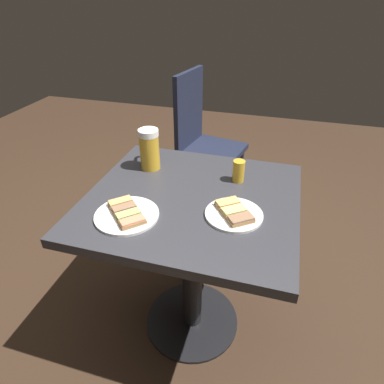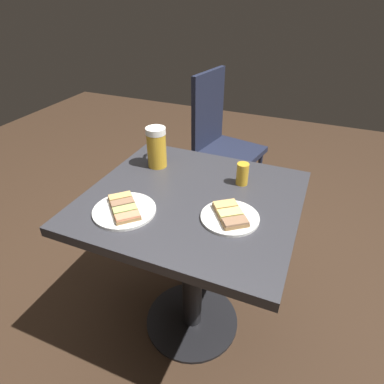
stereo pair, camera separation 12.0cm
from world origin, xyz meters
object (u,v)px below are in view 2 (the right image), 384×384
(beer_glass_small, at_px, (242,174))
(beer_mug, at_px, (157,147))
(plate_far, at_px, (124,209))
(plate_near, at_px, (230,216))
(cafe_chair, at_px, (220,138))

(beer_glass_small, bearing_deg, beer_mug, -91.57)
(plate_far, bearing_deg, beer_glass_small, 136.32)
(plate_far, distance_m, beer_mug, 0.36)
(plate_near, distance_m, beer_mug, 0.47)
(plate_near, distance_m, cafe_chair, 1.14)
(beer_mug, distance_m, cafe_chair, 0.86)
(beer_mug, relative_size, beer_glass_small, 1.96)
(beer_mug, height_order, cafe_chair, cafe_chair)
(beer_mug, distance_m, beer_glass_small, 0.38)
(plate_far, height_order, cafe_chair, cafe_chair)
(plate_near, relative_size, plate_far, 0.90)
(plate_far, relative_size, beer_mug, 1.27)
(plate_far, relative_size, cafe_chair, 0.23)
(beer_mug, xyz_separation_m, beer_glass_small, (0.01, 0.38, -0.04))
(plate_near, height_order, beer_glass_small, beer_glass_small)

